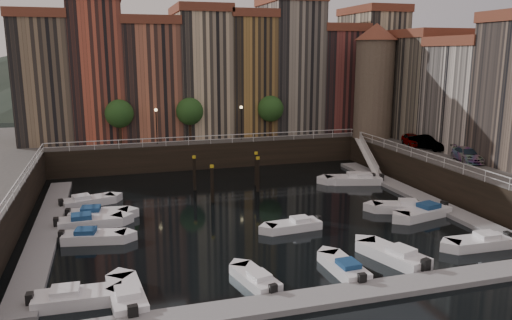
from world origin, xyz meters
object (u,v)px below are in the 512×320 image
object	(u,v)px
gangway	(368,154)
boat_left_0	(76,298)
mooring_pilings	(231,176)
car_b	(430,143)
boat_left_2	(89,222)
car_c	(467,156)
corner_tower	(374,79)
car_a	(412,140)
boat_left_1	(93,237)

from	to	relation	value
gangway	boat_left_0	xyz separation A→B (m)	(-30.54, -23.58, -1.54)
mooring_pilings	car_b	size ratio (longest dim) A/B	1.46
boat_left_2	car_c	xyz separation A→B (m)	(34.77, -0.06, 3.26)
corner_tower	gangway	xyz separation A→B (m)	(-2.90, -4.50, -8.28)
car_a	car_c	size ratio (longest dim) A/B	0.88
boat_left_1	car_c	distance (m)	34.72
boat_left_0	car_c	world-z (taller)	car_c
car_a	car_b	xyz separation A→B (m)	(0.51, -2.55, 0.09)
boat_left_1	car_a	bearing A→B (deg)	30.24
car_b	car_c	xyz separation A→B (m)	(-0.29, -6.30, -0.11)
corner_tower	mooring_pilings	xyz separation A→B (m)	(-20.12, -8.75, -8.54)
boat_left_2	gangway	bearing A→B (deg)	16.94
corner_tower	car_b	size ratio (longest dim) A/B	2.98
corner_tower	boat_left_1	xyz separation A→B (m)	(-32.76, -18.71, -9.83)
gangway	boat_left_0	world-z (taller)	gangway
gangway	car_c	world-z (taller)	car_c
corner_tower	mooring_pilings	size ratio (longest dim) A/B	2.05
gangway	car_c	bearing A→B (deg)	-67.30
car_a	boat_left_0	bearing A→B (deg)	-131.81
car_a	boat_left_1	bearing A→B (deg)	-143.92
car_b	car_a	bearing A→B (deg)	84.94
boat_left_2	car_a	bearing A→B (deg)	11.54
car_b	gangway	bearing A→B (deg)	120.34
gangway	car_c	xyz separation A→B (m)	(4.54, -10.86, 1.74)
mooring_pilings	boat_left_0	world-z (taller)	mooring_pilings
corner_tower	boat_left_1	bearing A→B (deg)	-150.26
boat_left_2	car_b	xyz separation A→B (m)	(35.06, 6.24, 3.37)
mooring_pilings	car_c	distance (m)	22.84
mooring_pilings	car_a	xyz separation A→B (m)	(21.55, 2.23, 2.02)
boat_left_0	car_c	size ratio (longest dim) A/B	1.09
car_b	car_c	distance (m)	6.31
gangway	mooring_pilings	bearing A→B (deg)	-166.14
gangway	mooring_pilings	size ratio (longest dim) A/B	1.23
boat_left_1	boat_left_2	size ratio (longest dim) A/B	0.93
corner_tower	car_c	xyz separation A→B (m)	(1.64, -15.36, -6.54)
mooring_pilings	boat_left_2	xyz separation A→B (m)	(-13.00, -6.56, -1.26)
car_a	mooring_pilings	bearing A→B (deg)	-157.64
car_a	car_b	size ratio (longest dim) A/B	0.85
boat_left_0	boat_left_2	bearing A→B (deg)	90.45
mooring_pilings	boat_left_1	world-z (taller)	mooring_pilings
boat_left_1	corner_tower	bearing A→B (deg)	40.34
boat_left_1	car_a	xyz separation A→B (m)	(34.19, 12.20, 3.31)
corner_tower	car_a	world-z (taller)	corner_tower
boat_left_2	car_b	distance (m)	35.77
boat_left_1	car_a	size ratio (longest dim) A/B	1.21
boat_left_2	car_b	world-z (taller)	car_b
mooring_pilings	car_a	bearing A→B (deg)	5.91
gangway	car_b	distance (m)	6.90
gangway	boat_left_2	distance (m)	32.13
boat_left_1	car_b	bearing A→B (deg)	26.15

